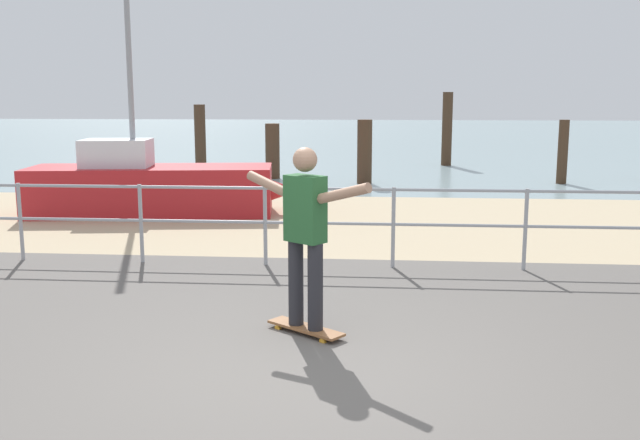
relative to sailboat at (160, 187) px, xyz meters
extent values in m
cube|color=#605B56|center=(3.47, -8.41, -0.52)|extent=(24.00, 10.00, 0.04)
cube|color=tan|center=(3.47, -0.41, -0.52)|extent=(24.00, 6.00, 0.04)
cube|color=#849EA3|center=(3.47, 27.59, -0.52)|extent=(72.00, 50.00, 0.04)
cylinder|color=#9EA0A5|center=(-0.69, -3.81, 0.00)|extent=(0.05, 0.05, 1.05)
cylinder|color=#9EA0A5|center=(0.95, -3.81, 0.00)|extent=(0.05, 0.05, 1.05)
cylinder|color=#9EA0A5|center=(2.58, -3.81, 0.00)|extent=(0.05, 0.05, 1.05)
cylinder|color=#9EA0A5|center=(4.22, -3.81, 0.00)|extent=(0.05, 0.05, 1.05)
cylinder|color=#9EA0A5|center=(5.86, -3.81, 0.00)|extent=(0.05, 0.05, 1.05)
cylinder|color=#9EA0A5|center=(2.58, -3.81, 0.50)|extent=(13.11, 0.04, 0.04)
cylinder|color=#9EA0A5|center=(2.58, -3.81, 0.05)|extent=(13.11, 0.04, 0.04)
cube|color=#B21E23|center=(-0.16, -0.02, -0.07)|extent=(4.55, 1.97, 0.90)
cone|color=#B21E23|center=(2.02, 0.27, -0.07)|extent=(1.19, 0.90, 0.77)
cylinder|color=gray|center=(-0.46, -0.06, 2.55)|extent=(0.10, 0.10, 4.35)
cube|color=silver|center=(-0.75, -0.10, 0.63)|extent=(1.31, 1.05, 0.50)
cube|color=brown|center=(3.39, -6.45, -0.45)|extent=(0.76, 0.64, 0.02)
cylinder|color=orange|center=(3.11, -6.35, -0.49)|extent=(0.07, 0.06, 0.06)
cylinder|color=orange|center=(3.21, -6.22, -0.49)|extent=(0.07, 0.06, 0.06)
cylinder|color=orange|center=(3.57, -6.68, -0.49)|extent=(0.07, 0.06, 0.06)
cylinder|color=orange|center=(3.66, -6.56, -0.49)|extent=(0.07, 0.06, 0.06)
cylinder|color=#26262B|center=(3.29, -6.38, -0.04)|extent=(0.14, 0.14, 0.80)
cylinder|color=#26262B|center=(3.48, -6.52, -0.04)|extent=(0.14, 0.14, 0.80)
cube|color=#26592D|center=(3.39, -6.45, 0.66)|extent=(0.41, 0.37, 0.60)
sphere|color=#9E755B|center=(3.39, -6.45, 1.10)|extent=(0.22, 0.22, 0.22)
cylinder|color=#9E755B|center=(3.03, -6.19, 0.84)|extent=(0.50, 0.40, 0.23)
cylinder|color=#9E755B|center=(3.75, -6.72, 0.84)|extent=(0.50, 0.40, 0.23)
cylinder|color=#422D1E|center=(-1.25, 7.86, 0.44)|extent=(0.33, 0.33, 1.93)
cylinder|color=#422D1E|center=(1.19, 5.87, 0.21)|extent=(0.38, 0.38, 1.46)
cylinder|color=#422D1E|center=(3.64, 4.94, 0.28)|extent=(0.37, 0.37, 1.60)
cylinder|color=#422D1E|center=(6.09, 9.88, 0.62)|extent=(0.32, 0.32, 2.29)
cylinder|color=#422D1E|center=(8.53, 5.37, 0.28)|extent=(0.25, 0.25, 1.60)
camera|label=1|loc=(4.06, -12.68, 1.66)|focal=39.89mm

